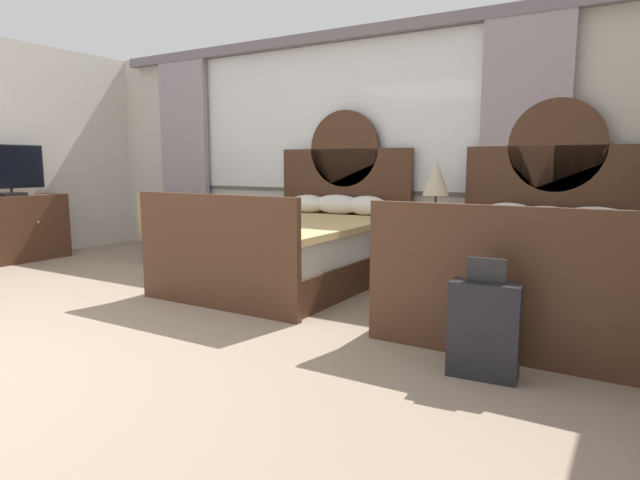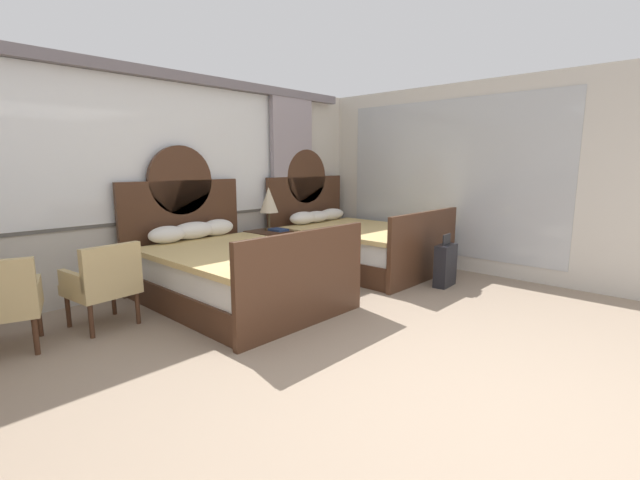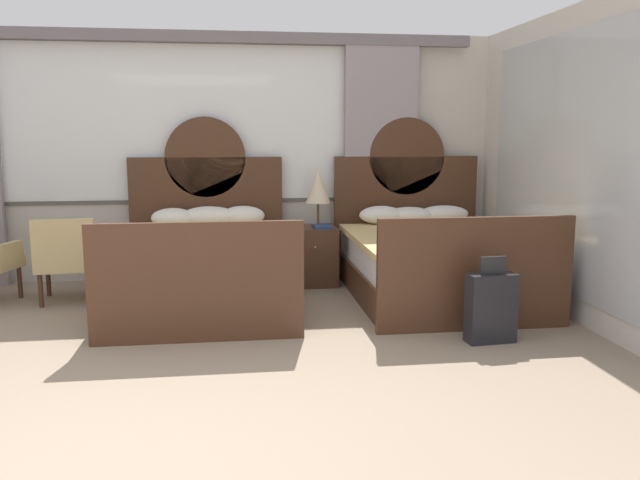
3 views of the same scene
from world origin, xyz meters
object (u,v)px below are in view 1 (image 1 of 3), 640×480
Objects in this scene: armchair_by_window_centre at (163,223)px; table_lamp_on_nightstand at (436,178)px; tv_flatscreen at (10,170)px; bed_near_mirror at (530,268)px; book_on_nightstand at (432,221)px; armchair_by_window_left at (213,227)px; bed_near_window at (295,246)px; nightstand_between_beds at (425,252)px; suitcase_on_floor at (484,329)px.

table_lamp_on_nightstand is at bearing 8.67° from armchair_by_window_centre.
bed_near_mirror is at bearing 7.95° from tv_flatscreen.
tv_flatscreen reaches higher than table_lamp_on_nightstand.
book_on_nightstand is 0.31× the size of armchair_by_window_left.
bed_near_window is 3.64× the size of nightstand_between_beds.
bed_near_window reaches higher than armchair_by_window_centre.
armchair_by_window_centre reaches higher than nightstand_between_beds.
armchair_by_window_centre is at bearing 176.84° from bed_near_mirror.
bed_near_mirror is 2.74× the size of armchair_by_window_left.
bed_near_mirror is at bearing -3.16° from armchair_by_window_centre.
armchair_by_window_left is 1.22× the size of suitcase_on_floor.
armchair_by_window_centre is (-3.25, -0.44, 0.15)m from nightstand_between_beds.
suitcase_on_floor is (5.80, -0.67, -0.84)m from tv_flatscreen.
armchair_by_window_centre reaches higher than book_on_nightstand.
tv_flatscreen reaches higher than armchair_by_window_centre.
bed_near_window is 1.56m from table_lamp_on_nightstand.
armchair_by_window_left is 1.00× the size of armchair_by_window_centre.
armchair_by_window_centre is at bearing -171.33° from table_lamp_on_nightstand.
table_lamp_on_nightstand is 2.62m from armchair_by_window_left.
bed_near_mirror is 3.70× the size of table_lamp_on_nightstand.
nightstand_between_beds is (1.12, 0.68, -0.06)m from bed_near_window.
suitcase_on_floor is (1.04, -2.06, -0.36)m from book_on_nightstand.
bed_near_mirror reaches higher than armchair_by_window_centre.
bed_near_window reaches higher than suitcase_on_floor.
bed_near_window is 2.74× the size of armchair_by_window_left.
book_on_nightstand is (-1.02, 0.58, 0.27)m from bed_near_mirror.
armchair_by_window_left is 0.82m from armchair_by_window_centre.
nightstand_between_beds is 0.75× the size of armchair_by_window_left.
table_lamp_on_nightstand is 0.74× the size of armchair_by_window_centre.
tv_flatscreen is (-3.54, -0.81, 0.74)m from bed_near_window.
armchair_by_window_centre is at bearing 179.80° from armchair_by_window_left.
suitcase_on_floor is at bearing -63.27° from book_on_nightstand.
bed_near_mirror reaches higher than nightstand_between_beds.
book_on_nightstand is (0.03, -0.17, -0.41)m from table_lamp_on_nightstand.
bed_near_mirror reaches higher than book_on_nightstand.
bed_near_window is 3.34× the size of suitcase_on_floor.
suitcase_on_floor is at bearing -25.70° from armchair_by_window_left.
bed_near_window reaches higher than table_lamp_on_nightstand.
book_on_nightstand is 3.37m from armchair_by_window_centre.
table_lamp_on_nightstand is 0.90× the size of suitcase_on_floor.
bed_near_window is 3.70× the size of table_lamp_on_nightstand.
nightstand_between_beds is 0.75× the size of armchair_by_window_centre.
table_lamp_on_nightstand reaches higher than book_on_nightstand.
book_on_nightstand is 0.31× the size of armchair_by_window_centre.
bed_near_mirror is 2.77× the size of tv_flatscreen.
suitcase_on_floor reaches higher than book_on_nightstand.
bed_near_mirror reaches higher than tv_flatscreen.
table_lamp_on_nightstand is at bearing 99.02° from book_on_nightstand.
armchair_by_window_centre is (-2.13, 0.24, 0.09)m from bed_near_window.
nightstand_between_beds is 1.02× the size of table_lamp_on_nightstand.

